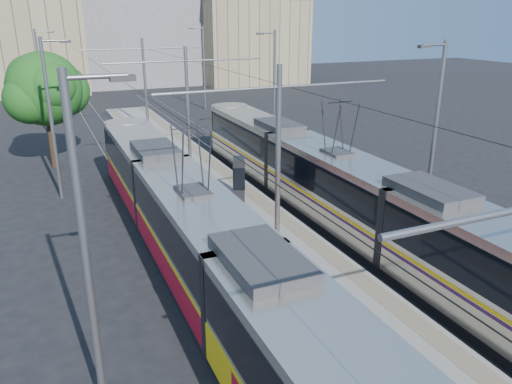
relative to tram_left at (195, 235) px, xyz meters
name	(u,v)px	position (x,y,z in m)	size (l,w,h in m)	color
ground	(410,375)	(3.60, -7.12, -1.71)	(160.00, 160.00, 0.00)	black
platform	(206,183)	(3.60, 9.88, -1.56)	(4.00, 50.00, 0.30)	gray
tactile_strip_left	(181,183)	(2.15, 9.88, -1.40)	(0.70, 50.00, 0.01)	gray
tactile_strip_right	(230,177)	(5.05, 9.88, -1.40)	(0.70, 50.00, 0.01)	gray
rails	(206,185)	(3.60, 9.88, -1.69)	(8.71, 70.00, 0.03)	gray
tram_left	(195,235)	(0.00, 0.00, 0.00)	(2.43, 27.84, 5.50)	black
tram_right	(336,185)	(7.20, 2.38, 0.15)	(2.43, 28.53, 5.50)	black
catenary	(222,113)	(3.60, 7.03, 2.81)	(9.20, 70.00, 7.00)	slate
street_lamps	(183,99)	(3.60, 13.88, 2.47)	(15.18, 38.22, 8.00)	slate
shelter	(239,178)	(4.15, 6.28, -0.30)	(0.91, 1.11, 2.12)	black
tree	(50,90)	(-3.62, 17.23, 3.02)	(4.81, 4.45, 6.99)	#382314
building_left	(9,35)	(-6.40, 52.88, 5.01)	(16.32, 12.24, 13.43)	gray
building_centre	(138,20)	(9.60, 56.88, 6.59)	(18.36, 14.28, 16.58)	gray
building_right	(250,40)	(23.60, 50.88, 3.99)	(14.28, 10.20, 11.39)	gray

